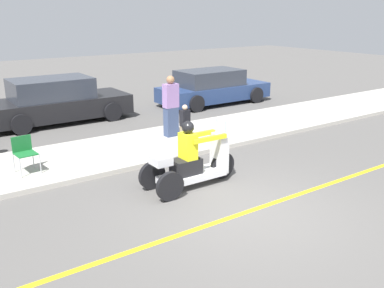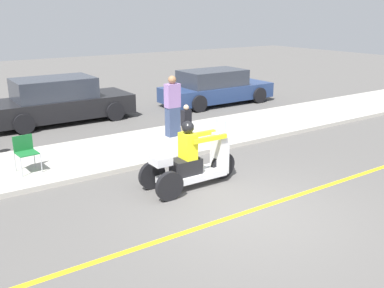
{
  "view_description": "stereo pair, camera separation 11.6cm",
  "coord_description": "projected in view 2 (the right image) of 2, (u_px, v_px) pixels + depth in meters",
  "views": [
    {
      "loc": [
        -5.05,
        -5.42,
        3.62
      ],
      "look_at": [
        -0.16,
        1.63,
        0.95
      ],
      "focal_mm": 40.0,
      "sensor_mm": 36.0,
      "label": 1
    },
    {
      "loc": [
        -4.96,
        -5.48,
        3.62
      ],
      "look_at": [
        -0.16,
        1.63,
        0.95
      ],
      "focal_mm": 40.0,
      "sensor_mm": 36.0,
      "label": 2
    }
  ],
  "objects": [
    {
      "name": "ground_plane",
      "position": [
        247.0,
        212.0,
        8.06
      ],
      "size": [
        60.0,
        60.0,
        0.0
      ],
      "primitive_type": "plane",
      "color": "#565451"
    },
    {
      "name": "folding_chair_curbside",
      "position": [
        25.0,
        150.0,
        9.67
      ],
      "size": [
        0.5,
        0.5,
        0.82
      ],
      "color": "#A5A8AD",
      "rests_on": "sidewalk_strip"
    },
    {
      "name": "spectator_by_tree",
      "position": [
        173.0,
        107.0,
        12.33
      ],
      "size": [
        0.43,
        0.27,
        1.77
      ],
      "color": "#38476B",
      "rests_on": "sidewalk_strip"
    },
    {
      "name": "parked_car_lot_right",
      "position": [
        216.0,
        88.0,
        17.36
      ],
      "size": [
        4.65,
        1.97,
        1.39
      ],
      "color": "navy",
      "rests_on": "ground"
    },
    {
      "name": "spectator_near_curb",
      "position": [
        186.0,
        126.0,
        11.58
      ],
      "size": [
        0.29,
        0.2,
        1.12
      ],
      "color": "gray",
      "rests_on": "sidewalk_strip"
    },
    {
      "name": "sidewalk_strip",
      "position": [
        136.0,
        148.0,
        11.69
      ],
      "size": [
        28.0,
        2.8,
        0.12
      ],
      "color": "#B2ADA3",
      "rests_on": "ground"
    },
    {
      "name": "parked_car_lot_far",
      "position": [
        60.0,
        101.0,
        14.51
      ],
      "size": [
        4.66,
        2.08,
        1.51
      ],
      "color": "black",
      "rests_on": "ground"
    },
    {
      "name": "motorcycle_trike",
      "position": [
        192.0,
        163.0,
        9.12
      ],
      "size": [
        2.22,
        0.82,
        1.46
      ],
      "color": "black",
      "rests_on": "ground"
    },
    {
      "name": "lane_stripe",
      "position": [
        241.0,
        214.0,
        7.98
      ],
      "size": [
        24.0,
        0.12,
        0.01
      ],
      "color": "gold",
      "rests_on": "ground"
    }
  ]
}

